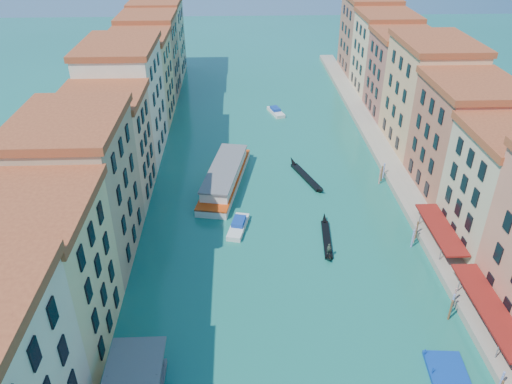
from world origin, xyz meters
TOP-DOWN VIEW (x-y plane):
  - left_bank_palazzos at (-26.00, 64.68)m, footprint 12.80×128.40m
  - right_bank_palazzos at (30.00, 65.00)m, footprint 12.80×128.40m
  - quay at (22.00, 65.00)m, footprint 4.00×140.00m
  - restaurant_awnings at (22.19, 23.00)m, footprint 3.20×44.55m
  - mooring_poles_right at (19.10, 28.80)m, footprint 1.44×54.24m
  - vaporetto_far at (-7.90, 58.08)m, footprint 9.07×22.58m
  - gondola_fore at (6.84, 40.98)m, footprint 1.93×11.66m
  - gondola_far at (6.15, 59.68)m, footprint 5.32×12.82m
  - motorboat_mid at (-5.77, 44.47)m, footprint 3.52×6.92m
  - motorboat_far at (3.19, 90.10)m, footprint 3.85×6.75m
  - blue_dock at (15.50, 17.11)m, footprint 4.32×6.08m

SIDE VIEW (x-z plane):
  - blue_dock at x=15.50m, z-range 0.00..0.48m
  - gondola_far at x=6.15m, z-range -0.55..1.32m
  - gondola_fore at x=6.84m, z-range -0.77..1.55m
  - quay at x=22.00m, z-range 0.00..1.00m
  - motorboat_far at x=3.19m, z-range -0.15..1.19m
  - motorboat_mid at x=-5.77m, z-range -0.15..1.22m
  - mooring_poles_right at x=19.10m, z-range -0.30..2.90m
  - vaporetto_far at x=-7.90m, z-range -0.16..3.11m
  - restaurant_awnings at x=22.19m, z-range 1.43..4.55m
  - left_bank_palazzos at x=-26.00m, z-range -0.79..20.21m
  - right_bank_palazzos at x=30.00m, z-range -0.75..20.25m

